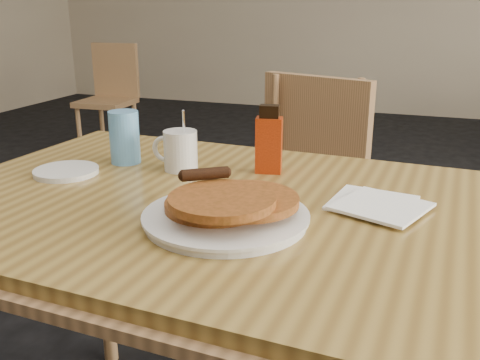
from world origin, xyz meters
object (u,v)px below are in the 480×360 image
Objects in this scene: chair_main_far at (307,187)px; syrup_bottle at (269,142)px; pancake_plate at (227,210)px; coffee_mug at (180,150)px; main_table at (225,219)px; blue_tumbler at (125,137)px; chair_wall_extra at (111,89)px.

syrup_bottle is (0.02, -0.54, 0.29)m from chair_main_far.
syrup_bottle is (-0.02, 0.32, 0.05)m from pancake_plate.
chair_main_far is 6.03× the size of coffee_mug.
main_table is 0.13m from pancake_plate.
blue_tumbler is at bearing 143.38° from pancake_plate.
chair_wall_extra is at bearing 126.24° from pancake_plate.
pancake_plate is at bearing -56.49° from chair_wall_extra.
syrup_bottle is (2.00, -2.43, 0.32)m from chair_wall_extra.
chair_wall_extra is 6.51× the size of blue_tumbler.
pancake_plate is 1.90× the size of syrup_bottle.
blue_tumbler is at bearing -176.59° from coffee_mug.
main_table is at bearing -56.01° from chair_wall_extra.
syrup_bottle reaches higher than pancake_plate.
coffee_mug reaches higher than chair_wall_extra.
main_table is 0.24m from syrup_bottle.
main_table is 0.77m from chair_main_far.
main_table is 1.58× the size of chair_wall_extra.
chair_wall_extra reaches higher than main_table.
syrup_bottle is (0.03, 0.21, 0.11)m from main_table.
coffee_mug is at bearing -4.05° from blue_tumbler.
blue_tumbler is at bearing 152.76° from main_table.
main_table is at bearing -34.67° from coffee_mug.
blue_tumbler is (-0.15, 0.01, 0.02)m from coffee_mug.
blue_tumbler is at bearing -59.15° from chair_wall_extra.
coffee_mug is at bearing 129.53° from pancake_plate.
main_table is 0.39m from blue_tumbler.
coffee_mug is 1.15× the size of blue_tumbler.
syrup_bottle reaches higher than chair_wall_extra.
chair_main_far is 6.96× the size of blue_tumbler.
pancake_plate is at bearing -67.34° from main_table.
blue_tumbler reaches higher than main_table.
chair_main_far is 5.65× the size of syrup_bottle.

